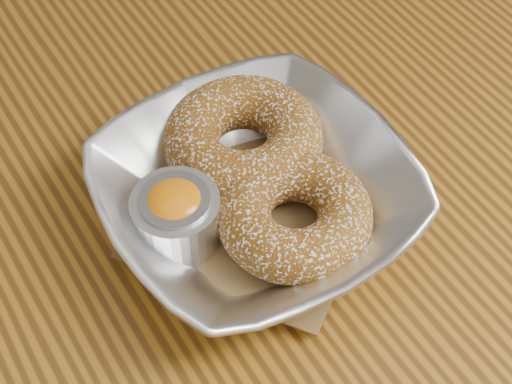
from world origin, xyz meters
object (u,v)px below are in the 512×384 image
serving_bowl (256,196)px  donut_back (243,139)px  ramekin (176,216)px  donut_front (294,215)px

serving_bowl → donut_back: same height
donut_back → ramekin: size_ratio=1.94×
serving_bowl → ramekin: 0.06m
serving_bowl → ramekin: size_ratio=3.53×
serving_bowl → donut_front: bearing=-66.7°
serving_bowl → ramekin: ramekin is taller
donut_front → ramekin: bearing=150.7°
donut_back → ramekin: ramekin is taller
serving_bowl → ramekin: bearing=170.1°
serving_bowl → donut_back: bearing=68.6°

